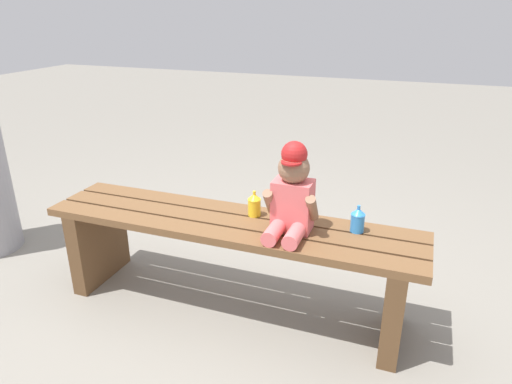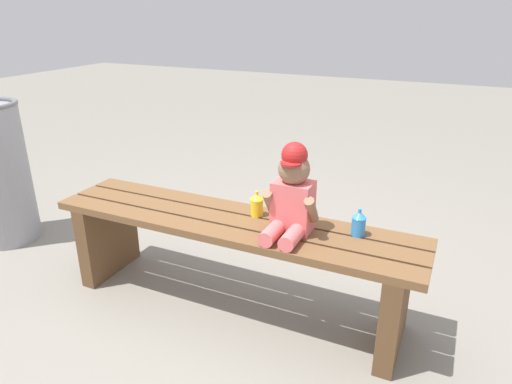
{
  "view_description": "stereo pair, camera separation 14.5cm",
  "coord_description": "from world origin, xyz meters",
  "px_view_note": "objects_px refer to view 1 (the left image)",
  "views": [
    {
      "loc": [
        0.79,
        -1.78,
        1.4
      ],
      "look_at": [
        0.15,
        -0.05,
        0.66
      ],
      "focal_mm": 32.39,
      "sensor_mm": 36.0,
      "label": 1
    },
    {
      "loc": [
        0.92,
        -1.72,
        1.4
      ],
      "look_at": [
        0.15,
        -0.05,
        0.66
      ],
      "focal_mm": 32.39,
      "sensor_mm": 36.0,
      "label": 2
    }
  ],
  "objects_px": {
    "child_figure": "(292,194)",
    "sippy_cup_right": "(358,219)",
    "sippy_cup_left": "(254,204)",
    "park_bench": "(230,248)"
  },
  "relations": [
    {
      "from": "child_figure",
      "to": "sippy_cup_right",
      "type": "bearing_deg",
      "value": 19.24
    },
    {
      "from": "child_figure",
      "to": "sippy_cup_left",
      "type": "distance_m",
      "value": 0.26
    },
    {
      "from": "child_figure",
      "to": "sippy_cup_left",
      "type": "bearing_deg",
      "value": 155.23
    },
    {
      "from": "child_figure",
      "to": "sippy_cup_right",
      "type": "height_order",
      "value": "child_figure"
    },
    {
      "from": "park_bench",
      "to": "child_figure",
      "type": "xyz_separation_m",
      "value": [
        0.3,
        -0.01,
        0.32
      ]
    },
    {
      "from": "park_bench",
      "to": "sippy_cup_left",
      "type": "bearing_deg",
      "value": 44.1
    },
    {
      "from": "sippy_cup_right",
      "to": "child_figure",
      "type": "bearing_deg",
      "value": -160.76
    },
    {
      "from": "child_figure",
      "to": "sippy_cup_right",
      "type": "relative_size",
      "value": 3.26
    },
    {
      "from": "sippy_cup_left",
      "to": "child_figure",
      "type": "bearing_deg",
      "value": -24.77
    },
    {
      "from": "child_figure",
      "to": "sippy_cup_left",
      "type": "relative_size",
      "value": 3.26
    }
  ]
}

